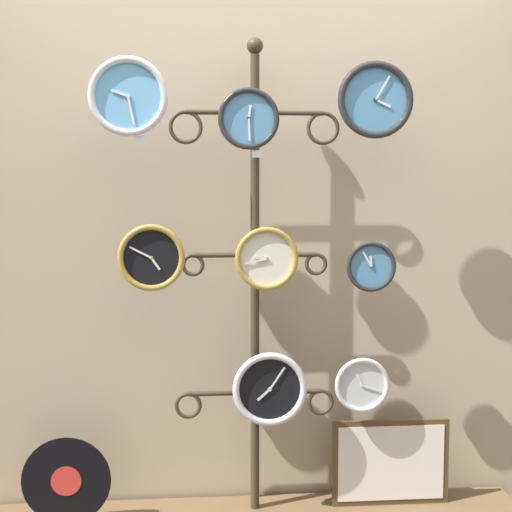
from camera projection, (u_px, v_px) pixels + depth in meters
shop_wall at (252, 183)px, 2.99m from camera, size 4.40×0.04×2.80m
display_stand at (255, 344)px, 2.88m from camera, size 0.68×0.33×1.96m
clock_top_left at (128, 96)px, 2.65m from camera, size 0.30×0.04×0.30m
clock_top_center at (249, 119)px, 2.71m from camera, size 0.24×0.04×0.24m
clock_top_right at (375, 100)px, 2.75m from camera, size 0.30×0.04×0.30m
clock_middle_left at (151, 258)px, 2.73m from camera, size 0.26×0.04×0.26m
clock_middle_center at (267, 259)px, 2.76m from camera, size 0.25×0.04×0.25m
clock_middle_right at (371, 267)px, 2.81m from camera, size 0.20×0.04×0.20m
clock_bottom_center at (270, 389)px, 2.79m from camera, size 0.29×0.04×0.29m
clock_bottom_right at (362, 385)px, 2.86m from camera, size 0.22×0.04×0.22m
vinyl_record at (66, 481)px, 2.78m from camera, size 0.35×0.01×0.35m
picture_frame at (391, 462)px, 2.96m from camera, size 0.49×0.02×0.36m
price_tag_upper at (140, 140)px, 2.66m from camera, size 0.04×0.00×0.03m
price_tag_mid at (257, 154)px, 2.72m from camera, size 0.04×0.00×0.03m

